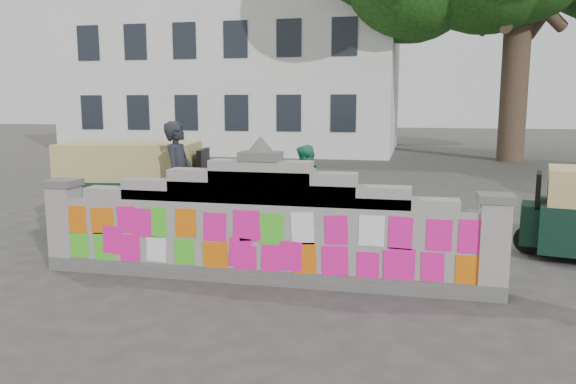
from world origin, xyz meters
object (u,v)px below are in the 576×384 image
cyclist_bike (180,214)px  pedestrian (304,187)px  cyclist_rider (179,192)px  rickshaw_left (136,186)px

cyclist_bike → pedestrian: (1.82, 1.83, 0.26)m
cyclist_rider → pedestrian: size_ratio=1.15×
cyclist_bike → pedestrian: bearing=-47.6°
cyclist_rider → rickshaw_left: 1.46m
cyclist_bike → rickshaw_left: size_ratio=0.67×
cyclist_bike → cyclist_rider: 0.39m
rickshaw_left → cyclist_bike: bearing=-42.2°
cyclist_rider → pedestrian: 2.58m
pedestrian → rickshaw_left: rickshaw_left is taller
rickshaw_left → pedestrian: bearing=9.7°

